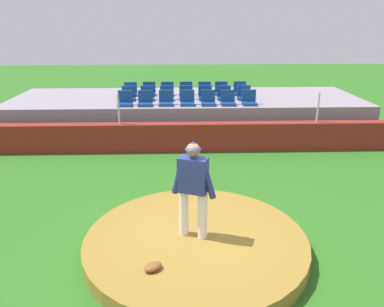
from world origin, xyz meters
name	(u,v)px	position (x,y,z in m)	size (l,w,h in m)	color
ground_plane	(196,250)	(0.00, 0.00, 0.00)	(60.00, 60.00, 0.00)	#2A691D
pitchers_mound	(196,243)	(0.00, 0.00, 0.14)	(4.01, 4.01, 0.28)	olive
pitcher	(193,183)	(-0.05, 0.04, 1.32)	(0.80, 0.42, 1.79)	white
baseball	(182,205)	(-0.24, 1.18, 0.32)	(0.07, 0.07, 0.07)	white
fielding_glove	(153,267)	(-0.71, -0.93, 0.33)	(0.30, 0.20, 0.11)	brown
brick_barrier	(188,137)	(0.00, 5.54, 0.45)	(14.82, 0.40, 0.90)	maroon
fence_post_left	(119,109)	(-2.13, 5.54, 1.37)	(0.06, 0.06, 0.94)	silver
fence_post_right	(318,107)	(4.07, 5.54, 1.37)	(0.06, 0.06, 0.94)	silver
bleacher_platform	(186,112)	(0.00, 8.28, 0.60)	(12.95, 4.01, 1.21)	gray
stadium_chair_0	(125,101)	(-2.10, 6.80, 1.36)	(0.48, 0.44, 0.50)	navy
stadium_chair_1	(145,101)	(-1.42, 6.79, 1.36)	(0.48, 0.44, 0.50)	navy
stadium_chair_2	(166,101)	(-0.71, 6.82, 1.36)	(0.48, 0.44, 0.50)	navy
stadium_chair_3	(187,100)	(0.01, 6.81, 1.36)	(0.48, 0.44, 0.50)	navy
stadium_chair_4	(208,100)	(0.72, 6.79, 1.36)	(0.48, 0.44, 0.50)	navy
stadium_chair_5	(228,100)	(1.40, 6.78, 1.36)	(0.48, 0.44, 0.50)	navy
stadium_chair_6	(249,100)	(2.12, 6.79, 1.36)	(0.48, 0.44, 0.50)	navy
stadium_chair_7	(128,96)	(-2.10, 7.70, 1.36)	(0.48, 0.44, 0.50)	navy
stadium_chair_8	(147,96)	(-1.41, 7.69, 1.36)	(0.48, 0.44, 0.50)	navy
stadium_chair_9	(167,96)	(-0.71, 7.69, 1.36)	(0.48, 0.44, 0.50)	navy
stadium_chair_10	(186,95)	(-0.02, 7.71, 1.36)	(0.48, 0.44, 0.50)	navy
stadium_chair_11	(205,95)	(0.69, 7.72, 1.36)	(0.48, 0.44, 0.50)	navy
stadium_chair_12	(224,95)	(1.37, 7.68, 1.36)	(0.48, 0.44, 0.50)	navy
stadium_chair_13	(244,95)	(2.10, 7.69, 1.36)	(0.48, 0.44, 0.50)	navy
stadium_chair_14	(131,92)	(-2.13, 8.57, 1.36)	(0.48, 0.44, 0.50)	navy
stadium_chair_15	(149,91)	(-1.42, 8.63, 1.36)	(0.48, 0.44, 0.50)	navy
stadium_chair_16	(167,91)	(-0.72, 8.60, 1.36)	(0.48, 0.44, 0.50)	navy
stadium_chair_17	(186,91)	(0.01, 8.62, 1.36)	(0.48, 0.44, 0.50)	navy
stadium_chair_18	(205,91)	(0.72, 8.58, 1.36)	(0.48, 0.44, 0.50)	navy
stadium_chair_19	(221,91)	(1.37, 8.61, 1.36)	(0.48, 0.44, 0.50)	navy
stadium_chair_20	(240,91)	(2.09, 8.62, 1.36)	(0.48, 0.44, 0.50)	navy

